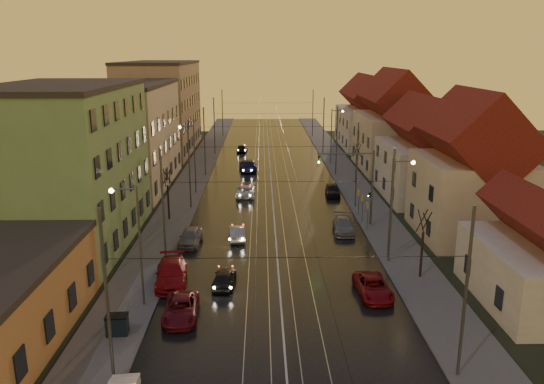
{
  "coord_description": "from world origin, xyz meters",
  "views": [
    {
      "loc": [
        -1.2,
        -29.2,
        15.83
      ],
      "look_at": [
        -0.24,
        18.7,
        3.14
      ],
      "focal_mm": 35.0,
      "sensor_mm": 36.0,
      "label": 1
    }
  ],
  "objects": [
    {
      "name": "tram_rail_2",
      "position": [
        0.77,
        40.0,
        0.06
      ],
      "size": [
        0.06,
        120.0,
        0.03
      ],
      "primitive_type": "cube",
      "color": "gray",
      "rests_on": "road"
    },
    {
      "name": "catenary_pole_l_4",
      "position": [
        -8.6,
        54.0,
        4.5
      ],
      "size": [
        0.16,
        0.16,
        9.0
      ],
      "primitive_type": "cylinder",
      "color": "#595B60",
      "rests_on": "ground"
    },
    {
      "name": "catenary_pole_r_1",
      "position": [
        8.6,
        9.0,
        4.5
      ],
      "size": [
        0.16,
        0.16,
        9.0
      ],
      "primitive_type": "cylinder",
      "color": "#595B60",
      "rests_on": "ground"
    },
    {
      "name": "sidewalk_right",
      "position": [
        10.0,
        40.0,
        0.07
      ],
      "size": [
        4.0,
        120.0,
        0.15
      ],
      "primitive_type": "cube",
      "color": "#4C4C4C",
      "rests_on": "ground"
    },
    {
      "name": "parked_left_1",
      "position": [
        -6.2,
        0.43,
        0.61
      ],
      "size": [
        2.24,
        4.5,
        1.23
      ],
      "primitive_type": "imported",
      "rotation": [
        0.0,
        0.0,
        0.05
      ],
      "color": "maroon",
      "rests_on": "ground"
    },
    {
      "name": "apartment_left_2",
      "position": [
        -17.5,
        34.0,
        6.0
      ],
      "size": [
        10.0,
        20.0,
        12.0
      ],
      "primitive_type": "cube",
      "color": "beige",
      "rests_on": "ground"
    },
    {
      "name": "driving_car_2",
      "position": [
        -3.05,
        28.82,
        0.63
      ],
      "size": [
        2.09,
        4.52,
        1.25
      ],
      "primitive_type": "imported",
      "rotation": [
        0.0,
        0.0,
        3.14
      ],
      "color": "silver",
      "rests_on": "ground"
    },
    {
      "name": "parked_right_1",
      "position": [
        6.2,
        16.24,
        0.65
      ],
      "size": [
        2.1,
        4.58,
        1.3
      ],
      "primitive_type": "imported",
      "rotation": [
        0.0,
        0.0,
        -0.06
      ],
      "color": "gray",
      "rests_on": "ground"
    },
    {
      "name": "parked_right_0",
      "position": [
        6.22,
        3.27,
        0.62
      ],
      "size": [
        2.26,
        4.57,
        1.25
      ],
      "primitive_type": "imported",
      "rotation": [
        0.0,
        0.0,
        0.04
      ],
      "color": "maroon",
      "rests_on": "ground"
    },
    {
      "name": "bare_tree_2",
      "position": [
        10.4,
        34.0,
        2.49
      ],
      "size": [
        1.09,
        1.09,
        5.11
      ],
      "color": "black",
      "rests_on": "ground"
    },
    {
      "name": "catenary_pole_r_5",
      "position": [
        8.6,
        72.0,
        4.5
      ],
      "size": [
        0.16,
        0.16,
        9.0
      ],
      "primitive_type": "cylinder",
      "color": "#595B60",
      "rests_on": "ground"
    },
    {
      "name": "street_lamp_2",
      "position": [
        -9.1,
        30.0,
        4.89
      ],
      "size": [
        1.75,
        0.32,
        8.0
      ],
      "color": "#595B60",
      "rests_on": "ground"
    },
    {
      "name": "catenary_pole_r_3",
      "position": [
        8.6,
        39.0,
        4.5
      ],
      "size": [
        0.16,
        0.16,
        9.0
      ],
      "primitive_type": "cylinder",
      "color": "#595B60",
      "rests_on": "ground"
    },
    {
      "name": "driving_car_4",
      "position": [
        -4.39,
        56.06,
        0.64
      ],
      "size": [
        1.77,
        3.86,
        1.28
      ],
      "primitive_type": "imported",
      "rotation": [
        0.0,
        0.0,
        3.07
      ],
      "color": "black",
      "rests_on": "ground"
    },
    {
      "name": "driving_car_3",
      "position": [
        -3.09,
        42.01,
        0.79
      ],
      "size": [
        2.73,
        5.65,
        1.59
      ],
      "primitive_type": "imported",
      "rotation": [
        0.0,
        0.0,
        3.24
      ],
      "color": "#181E49",
      "rests_on": "ground"
    },
    {
      "name": "parked_left_2",
      "position": [
        -7.6,
        5.49,
        0.76
      ],
      "size": [
        2.75,
        5.46,
        1.52
      ],
      "primitive_type": "imported",
      "rotation": [
        0.0,
        0.0,
        0.12
      ],
      "color": "maroon",
      "rests_on": "ground"
    },
    {
      "name": "tram_rail_3",
      "position": [
        2.2,
        40.0,
        0.06
      ],
      "size": [
        0.06,
        120.0,
        0.03
      ],
      "primitive_type": "cube",
      "color": "gray",
      "rests_on": "road"
    },
    {
      "name": "bare_tree_0",
      "position": [
        -10.2,
        20.0,
        2.49
      ],
      "size": [
        1.09,
        1.09,
        5.11
      ],
      "color": "black",
      "rests_on": "ground"
    },
    {
      "name": "catenary_pole_l_5",
      "position": [
        -8.6,
        72.0,
        4.5
      ],
      "size": [
        0.16,
        0.16,
        9.0
      ],
      "primitive_type": "cylinder",
      "color": "#595B60",
      "rests_on": "ground"
    },
    {
      "name": "bare_tree_1",
      "position": [
        10.2,
        6.0,
        2.49
      ],
      "size": [
        1.09,
        1.09,
        5.11
      ],
      "color": "black",
      "rests_on": "ground"
    },
    {
      "name": "catenary_pole_l_1",
      "position": [
        -8.6,
        9.0,
        4.5
      ],
      "size": [
        0.16,
        0.16,
        9.0
      ],
      "primitive_type": "cylinder",
      "color": "#595B60",
      "rests_on": "ground"
    },
    {
      "name": "road",
      "position": [
        0.0,
        40.0,
        0.02
      ],
      "size": [
        16.0,
        120.0,
        0.04
      ],
      "primitive_type": "cube",
      "color": "black",
      "rests_on": "ground"
    },
    {
      "name": "tram_rail_1",
      "position": [
        -0.77,
        40.0,
        0.06
      ],
      "size": [
        0.06,
        120.0,
        0.03
      ],
      "primitive_type": "cube",
      "color": "gray",
      "rests_on": "road"
    },
    {
      "name": "ground",
      "position": [
        0.0,
        0.0,
        0.0
      ],
      "size": [
        160.0,
        160.0,
        0.0
      ],
      "primitive_type": "plane",
      "color": "black",
      "rests_on": "ground"
    },
    {
      "name": "house_right_2",
      "position": [
        17.0,
        28.0,
        4.64
      ],
      "size": [
        9.18,
        12.24,
        9.2
      ],
      "color": "beige",
      "rests_on": "ground"
    },
    {
      "name": "house_right_1",
      "position": [
        17.0,
        15.0,
        5.45
      ],
      "size": [
        8.67,
        10.2,
        10.8
      ],
      "color": "#BAAA8F",
      "rests_on": "ground"
    },
    {
      "name": "catenary_pole_r_2",
      "position": [
        8.6,
        24.0,
        4.5
      ],
      "size": [
        0.16,
        0.16,
        9.0
      ],
      "primitive_type": "cylinder",
      "color": "#595B60",
      "rests_on": "ground"
    },
    {
      "name": "catenary_pole_l_0",
      "position": [
        -8.6,
        -6.0,
        4.5
      ],
      "size": [
        0.16,
        0.16,
        9.0
      ],
      "primitive_type": "cylinder",
      "color": "#595B60",
      "rests_on": "ground"
    },
    {
      "name": "dumpster",
      "position": [
        -9.52,
        -1.7,
        0.7
      ],
      "size": [
        1.25,
        0.88,
        1.1
      ],
      "primitive_type": "cube",
      "rotation": [
        0.0,
        0.0,
        0.07
      ],
      "color": "black",
      "rests_on": "sidewalk_left"
    },
    {
      "name": "catenary_pole_r_4",
      "position": [
        8.6,
        54.0,
        4.5
      ],
      "size": [
        0.16,
        0.16,
        9.0
      ],
      "primitive_type": "cylinder",
      "color": "#595B60",
      "rests_on": "ground"
    },
    {
      "name": "street_lamp_1",
      "position": [
        9.1,
        10.0,
        4.89
      ],
      "size": [
        1.75,
        0.32,
        8.0
      ],
      "color": "#595B60",
      "rests_on": "ground"
    },
    {
      "name": "house_right_4",
      "position": [
        17.0,
        61.0,
        5.05
      ],
      "size": [
        9.18,
        16.32,
        10.0
      ],
      "color": "beige",
      "rests_on": "ground"
    },
    {
      "name": "catenary_pole_r_0",
      "position": [
        8.6,
        -6.0,
        4.5
      ],
      "size": [
        0.16,
        0.16,
        9.0
      ],
      "primitive_type": "cylinder",
      "color": "#595B60",
      "rests_on": "ground"
    },
    {
      "name": "street_lamp_3",
      "position": [
        9.1,
        46.0,
        4.89
      ],
      "size": [
        1.75,
        0.32,
        8.0
      ],
      "color": "#595B60",
      "rests_on": "ground"
    },
    {
      "name": "street_lamp_0",
      "position": [
        -9.1,
        2.0,
        4.89
      ],
      "size": [
        1.75,
        0.32,
        8.0
      ],
      "color": "#595B60",
      "rests_on": "ground"
    },
    {
      "name": "apartment_left_1",
      "position": [
        -17.5,
        14.0,
        6.5
      ],
      "size": [
        10.0,
        18.0,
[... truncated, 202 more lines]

